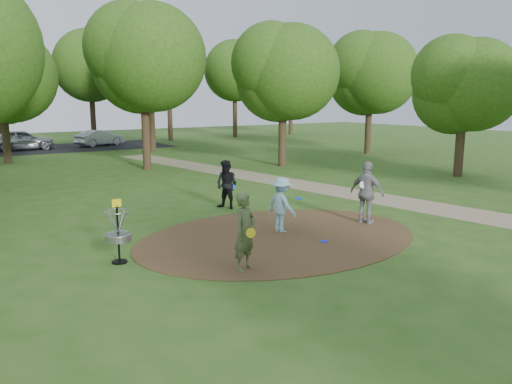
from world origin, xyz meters
TOP-DOWN VIEW (x-y plane):
  - ground at (0.00, 0.00)m, footprint 100.00×100.00m
  - dirt_clearing at (0.00, 0.00)m, footprint 8.40×8.40m
  - footpath at (6.50, 2.00)m, footprint 7.55×39.89m
  - parking_lot at (2.00, 30.00)m, footprint 14.00×8.00m
  - player_observer_with_disc at (-2.29, -1.79)m, footprint 0.77×0.67m
  - player_throwing_with_disc at (0.37, 0.40)m, footprint 1.08×1.11m
  - player_walking_with_disc at (0.63, 4.00)m, footprint 0.94×1.03m
  - player_waiting_with_disc at (3.13, -0.28)m, footprint 0.73×1.22m
  - disc_ground_cyan at (-0.66, 0.85)m, footprint 0.22×0.22m
  - disc_ground_blue at (0.68, -1.11)m, footprint 0.22×0.22m
  - car_left at (-2.00, 29.84)m, footprint 4.62×1.98m
  - car_right at (3.92, 30.09)m, footprint 4.20×2.62m
  - disc_golf_basket at (-4.50, 0.30)m, footprint 0.63×0.63m
  - tree_ring at (1.52, 10.86)m, footprint 37.25×45.92m

SIDE VIEW (x-z plane):
  - ground at x=0.00m, z-range 0.00..0.00m
  - parking_lot at x=2.00m, z-range 0.00..0.01m
  - footpath at x=6.50m, z-range 0.00..0.01m
  - dirt_clearing at x=0.00m, z-range 0.00..0.02m
  - disc_ground_cyan at x=-0.66m, z-range 0.02..0.04m
  - disc_ground_blue at x=0.68m, z-range 0.02..0.04m
  - car_right at x=3.92m, z-range 0.00..1.31m
  - car_left at x=-2.00m, z-range 0.00..1.55m
  - player_throwing_with_disc at x=0.37m, z-range 0.00..1.61m
  - player_walking_with_disc at x=0.63m, z-range 0.00..1.72m
  - disc_golf_basket at x=-4.50m, z-range 0.10..1.64m
  - player_observer_with_disc at x=-2.29m, z-range 0.00..1.80m
  - player_waiting_with_disc at x=3.13m, z-range 0.00..1.95m
  - tree_ring at x=1.52m, z-range 0.50..10.15m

